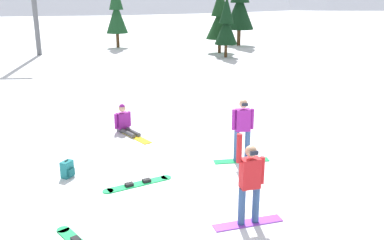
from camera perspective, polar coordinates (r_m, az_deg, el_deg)
ground_plane at (r=10.37m, az=1.43°, el=-10.24°), size 800.00×800.00×0.00m
snowboarder_foreground at (r=8.97m, az=7.66°, el=-8.15°), size 1.54×0.61×2.03m
snowboarder_midground at (r=12.15m, az=6.71°, el=-1.19°), size 1.61×0.40×1.82m
snowboarder_background at (r=14.87m, az=-8.82°, el=-0.39°), size 1.29×1.64×0.97m
loose_snowboard_near_left at (r=11.08m, az=-7.16°, el=-8.37°), size 1.78×1.04×0.09m
backpack_teal at (r=11.79m, az=-16.16°, el=-6.29°), size 0.36×0.38×0.47m
pine_tree_slender at (r=30.77m, az=4.57°, el=12.49°), size 1.61×1.61×4.19m
pine_tree_twin at (r=37.33m, az=6.34°, el=14.97°), size 2.46×2.46×6.23m
pine_tree_short at (r=32.93m, az=3.73°, el=13.39°), size 2.06×2.06×4.80m
pine_tree_broad at (r=36.40m, az=-9.99°, el=13.99°), size 1.76×1.76×5.34m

